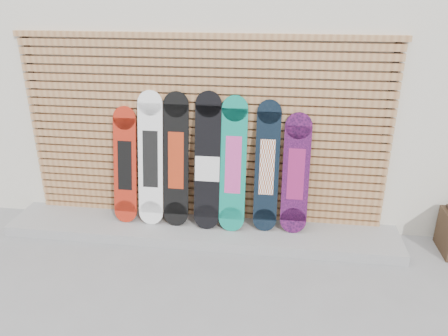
{
  "coord_description": "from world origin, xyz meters",
  "views": [
    {
      "loc": [
        0.73,
        -3.76,
        2.74
      ],
      "look_at": [
        0.12,
        0.75,
        0.85
      ],
      "focal_mm": 35.0,
      "sensor_mm": 36.0,
      "label": 1
    }
  ],
  "objects_px": {
    "snowboard_6": "(296,174)",
    "snowboard_1": "(151,159)",
    "snowboard_3": "(208,163)",
    "snowboard_2": "(176,160)",
    "snowboard_4": "(233,165)",
    "snowboard_0": "(125,165)",
    "snowboard_5": "(267,167)"
  },
  "relations": [
    {
      "from": "snowboard_3",
      "to": "snowboard_5",
      "type": "height_order",
      "value": "snowboard_3"
    },
    {
      "from": "snowboard_1",
      "to": "snowboard_5",
      "type": "xyz_separation_m",
      "value": [
        1.35,
        0.01,
        -0.03
      ]
    },
    {
      "from": "snowboard_3",
      "to": "snowboard_6",
      "type": "relative_size",
      "value": 1.15
    },
    {
      "from": "snowboard_6",
      "to": "snowboard_5",
      "type": "bearing_deg",
      "value": 179.83
    },
    {
      "from": "snowboard_5",
      "to": "snowboard_6",
      "type": "height_order",
      "value": "snowboard_5"
    },
    {
      "from": "snowboard_6",
      "to": "snowboard_1",
      "type": "bearing_deg",
      "value": -179.59
    },
    {
      "from": "snowboard_1",
      "to": "snowboard_4",
      "type": "distance_m",
      "value": 0.97
    },
    {
      "from": "snowboard_1",
      "to": "snowboard_6",
      "type": "distance_m",
      "value": 1.67
    },
    {
      "from": "snowboard_3",
      "to": "snowboard_6",
      "type": "xyz_separation_m",
      "value": [
        1.0,
        0.03,
        -0.09
      ]
    },
    {
      "from": "snowboard_1",
      "to": "snowboard_3",
      "type": "distance_m",
      "value": 0.67
    },
    {
      "from": "snowboard_1",
      "to": "snowboard_6",
      "type": "bearing_deg",
      "value": 0.41
    },
    {
      "from": "snowboard_5",
      "to": "snowboard_6",
      "type": "xyz_separation_m",
      "value": [
        0.33,
        -0.0,
        -0.07
      ]
    },
    {
      "from": "snowboard_5",
      "to": "snowboard_6",
      "type": "relative_size",
      "value": 1.1
    },
    {
      "from": "snowboard_2",
      "to": "snowboard_6",
      "type": "bearing_deg",
      "value": 0.43
    },
    {
      "from": "snowboard_0",
      "to": "snowboard_3",
      "type": "xyz_separation_m",
      "value": [
        0.99,
        -0.02,
        0.09
      ]
    },
    {
      "from": "snowboard_2",
      "to": "snowboard_5",
      "type": "distance_m",
      "value": 1.04
    },
    {
      "from": "snowboard_1",
      "to": "snowboard_5",
      "type": "height_order",
      "value": "snowboard_1"
    },
    {
      "from": "snowboard_0",
      "to": "snowboard_3",
      "type": "bearing_deg",
      "value": -0.99
    },
    {
      "from": "snowboard_0",
      "to": "snowboard_6",
      "type": "height_order",
      "value": "same"
    },
    {
      "from": "snowboard_3",
      "to": "snowboard_4",
      "type": "height_order",
      "value": "snowboard_3"
    },
    {
      "from": "snowboard_5",
      "to": "snowboard_6",
      "type": "distance_m",
      "value": 0.33
    },
    {
      "from": "snowboard_0",
      "to": "snowboard_1",
      "type": "distance_m",
      "value": 0.33
    },
    {
      "from": "snowboard_0",
      "to": "snowboard_2",
      "type": "xyz_separation_m",
      "value": [
        0.62,
        -0.0,
        0.1
      ]
    },
    {
      "from": "snowboard_2",
      "to": "snowboard_4",
      "type": "distance_m",
      "value": 0.66
    },
    {
      "from": "snowboard_2",
      "to": "snowboard_4",
      "type": "relative_size",
      "value": 1.01
    },
    {
      "from": "snowboard_0",
      "to": "snowboard_6",
      "type": "xyz_separation_m",
      "value": [
        1.99,
        0.01,
        0.0
      ]
    },
    {
      "from": "snowboard_3",
      "to": "snowboard_1",
      "type": "bearing_deg",
      "value": 178.78
    },
    {
      "from": "snowboard_4",
      "to": "snowboard_6",
      "type": "xyz_separation_m",
      "value": [
        0.71,
        0.03,
        -0.08
      ]
    },
    {
      "from": "snowboard_6",
      "to": "snowboard_3",
      "type": "bearing_deg",
      "value": -178.49
    },
    {
      "from": "snowboard_1",
      "to": "snowboard_2",
      "type": "distance_m",
      "value": 0.3
    },
    {
      "from": "snowboard_4",
      "to": "snowboard_5",
      "type": "xyz_separation_m",
      "value": [
        0.38,
        0.03,
        -0.02
      ]
    },
    {
      "from": "snowboard_2",
      "to": "snowboard_4",
      "type": "height_order",
      "value": "snowboard_2"
    }
  ]
}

